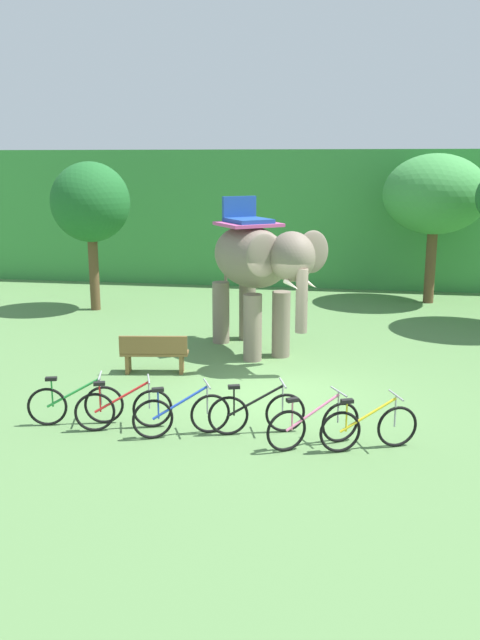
{
  "coord_description": "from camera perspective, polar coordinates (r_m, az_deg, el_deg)",
  "views": [
    {
      "loc": [
        1.38,
        -12.76,
        4.63
      ],
      "look_at": [
        -0.84,
        1.0,
        1.3
      ],
      "focal_mm": 37.46,
      "sensor_mm": 36.0,
      "label": 1
    }
  ],
  "objects": [
    {
      "name": "bike_red",
      "position": [
        12.01,
        -9.92,
        -7.47
      ],
      "size": [
        1.63,
        0.71,
        0.92
      ],
      "color": "black",
      "rests_on": "ground"
    },
    {
      "name": "ground_plane",
      "position": [
        13.64,
        2.81,
        -6.42
      ],
      "size": [
        80.0,
        80.0,
        0.0
      ],
      "primitive_type": "plane",
      "color": "#567F47"
    },
    {
      "name": "bike_blue",
      "position": [
        11.61,
        -5.01,
        -8.06
      ],
      "size": [
        1.58,
        0.8,
        0.92
      ],
      "color": "black",
      "rests_on": "ground"
    },
    {
      "name": "bike_black",
      "position": [
        11.66,
        1.43,
        -7.92
      ],
      "size": [
        1.65,
        0.66,
        0.92
      ],
      "color": "black",
      "rests_on": "ground"
    },
    {
      "name": "bike_pink",
      "position": [
        11.21,
        6.31,
        -8.89
      ],
      "size": [
        1.5,
        0.92,
        0.92
      ],
      "color": "black",
      "rests_on": "ground"
    },
    {
      "name": "bike_yellow",
      "position": [
        11.24,
        10.94,
        -9.0
      ],
      "size": [
        1.6,
        0.76,
        0.92
      ],
      "color": "black",
      "rests_on": "ground"
    },
    {
      "name": "foliage_hedge",
      "position": [
        27.73,
        6.36,
        8.99
      ],
      "size": [
        36.0,
        6.0,
        5.04
      ],
      "primitive_type": "cube",
      "color": "#3D8E42",
      "rests_on": "ground"
    },
    {
      "name": "elephant",
      "position": [
        16.12,
        1.41,
        4.77
      ],
      "size": [
        3.37,
        3.96,
        3.78
      ],
      "color": "gray",
      "rests_on": "ground"
    },
    {
      "name": "wooden_bench",
      "position": [
        14.96,
        -7.34,
        -2.79
      ],
      "size": [
        1.54,
        0.63,
        0.89
      ],
      "color": "brown",
      "rests_on": "ground"
    },
    {
      "name": "bike_green",
      "position": [
        12.4,
        -13.88,
        -6.99
      ],
      "size": [
        1.66,
        0.62,
        0.92
      ],
      "color": "black",
      "rests_on": "ground"
    },
    {
      "name": "tree_center_left",
      "position": [
        21.38,
        -12.65,
        9.72
      ],
      "size": [
        2.43,
        2.43,
        4.62
      ],
      "color": "brown",
      "rests_on": "ground"
    },
    {
      "name": "tree_center_right",
      "position": [
        22.85,
        16.33,
        10.22
      ],
      "size": [
        3.35,
        3.35,
        4.87
      ],
      "color": "brown",
      "rests_on": "ground"
    }
  ]
}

